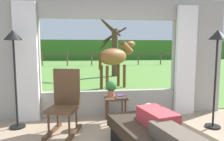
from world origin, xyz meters
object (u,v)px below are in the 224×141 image
Objects in this scene: reclining_person at (162,123)px; side_table at (115,101)px; horse at (115,57)px; book_stack at (120,96)px; pasture_tree at (114,49)px; floor_lamp_left at (14,50)px; floor_lamp_right at (217,49)px; rocking_chair at (65,102)px; potted_plant at (111,87)px.

reclining_person is 2.74× the size of side_table.
book_stack is at bearing -40.88° from horse.
side_table is 0.17× the size of pasture_tree.
side_table is at bearing 145.79° from book_stack.
pasture_tree is at bearing 138.08° from horse.
reclining_person is at bearing -32.80° from floor_lamp_left.
floor_lamp_right is 1.05× the size of horse.
rocking_chair is 0.61× the size of floor_lamp_right.
potted_plant reaches higher than book_stack.
horse is at bearing 80.49° from potted_plant.
reclining_person is 1.27× the size of rocking_chair.
side_table is 3.47m from horse.
book_stack reaches higher than side_table.
floor_lamp_left is (-2.26, 1.46, 0.94)m from reclining_person.
pasture_tree reaches higher than book_stack.
floor_lamp_right is (3.66, -0.47, 0.01)m from floor_lamp_left.
side_table is 0.29m from potted_plant.
rocking_chair is at bearing -160.63° from side_table.
side_table is 2.13m from floor_lamp_right.
potted_plant is 0.18× the size of horse.
floor_lamp_left is at bearing -69.04° from horse.
pasture_tree reaches higher than floor_lamp_left.
side_table is 0.16m from book_stack.
rocking_chair is 1.08m from book_stack.
potted_plant is 6.52m from pasture_tree.
rocking_chair is at bearing 176.46° from floor_lamp_right.
potted_plant is 2.10m from floor_lamp_right.
pasture_tree is at bearing 81.50° from potted_plant.
potted_plant is at bearing 40.88° from rocking_chair.
reclining_person is 1.55m from side_table.
reclining_person is 7.28× the size of book_stack.
horse is 0.58× the size of pasture_tree.
reclining_person is 1.78m from rocking_chair.
floor_lamp_right is at bearing -16.89° from potted_plant.
book_stack is (0.09, -0.06, 0.12)m from side_table.
potted_plant is (0.88, 0.40, 0.16)m from rocking_chair.
book_stack is at bearing 31.26° from rocking_chair.
floor_lamp_left is (-1.79, -0.10, 0.76)m from potted_plant.
pasture_tree is at bearing 82.27° from side_table.
floor_lamp_left is 1.05× the size of horse.
reclining_person is 2.85m from floor_lamp_left.
potted_plant is 1.64× the size of book_stack.
side_table is 0.30× the size of horse.
floor_lamp_right is at bearing -15.84° from side_table.
floor_lamp_right reaches higher than side_table.
horse reaches higher than reclining_person.
pasture_tree is (0.79, 6.53, 0.87)m from book_stack.
rocking_chair is 1.02m from side_table.
book_stack is at bearing -0.61° from floor_lamp_left.
book_stack is at bearing 88.01° from reclining_person.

